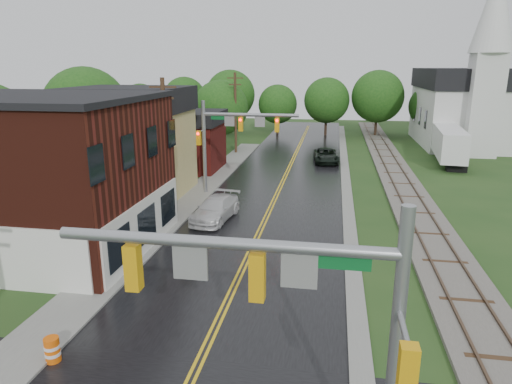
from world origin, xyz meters
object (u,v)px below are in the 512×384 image
(pickup_white, at_px, (215,209))
(construction_barrel, at_px, (52,350))
(church, at_px, (466,99))
(suv_dark, at_px, (326,156))
(utility_pole_b, at_px, (166,144))
(utility_pole_c, at_px, (235,112))
(traffic_signal_far, at_px, (231,131))
(tree_left_b, at_px, (87,112))
(brick_building, at_px, (20,172))
(tree_left_e, at_px, (222,109))
(tree_left_c, at_px, (162,116))
(traffic_signal_near, at_px, (293,303))
(semi_trailer, at_px, (448,142))

(pickup_white, bearing_deg, construction_barrel, -88.80)
(church, height_order, suv_dark, church)
(utility_pole_b, bearing_deg, utility_pole_c, 90.00)
(church, bearing_deg, traffic_signal_far, -131.27)
(utility_pole_b, height_order, tree_left_b, tree_left_b)
(brick_building, bearing_deg, utility_pole_c, 78.91)
(tree_left_e, bearing_deg, tree_left_c, -129.81)
(pickup_white, distance_m, construction_barrel, 15.39)
(utility_pole_b, bearing_deg, construction_barrel, -83.44)
(traffic_signal_near, distance_m, tree_left_e, 45.59)
(utility_pole_c, xyz_separation_m, tree_left_e, (-2.05, 1.90, 0.09))
(brick_building, distance_m, traffic_signal_far, 15.03)
(tree_left_e, bearing_deg, construction_barrel, -84.43)
(traffic_signal_far, height_order, tree_left_c, tree_left_c)
(brick_building, xyz_separation_m, semi_trailer, (28.33, 27.60, -2.00))
(brick_building, relative_size, tree_left_c, 1.87)
(tree_left_c, distance_m, semi_trailer, 29.91)
(traffic_signal_far, xyz_separation_m, tree_left_c, (-10.38, 12.90, -0.46))
(brick_building, height_order, suv_dark, brick_building)
(utility_pole_c, distance_m, semi_trailer, 22.83)
(tree_left_c, relative_size, semi_trailer, 0.67)
(brick_building, bearing_deg, semi_trailer, 44.25)
(utility_pole_c, bearing_deg, traffic_signal_near, -76.26)
(church, bearing_deg, brick_building, -129.98)
(traffic_signal_near, bearing_deg, tree_left_b, 125.49)
(pickup_white, bearing_deg, tree_left_c, 126.78)
(tree_left_b, bearing_deg, church, 29.99)
(pickup_white, bearing_deg, suv_dark, 78.74)
(church, distance_m, semi_trailer, 12.44)
(pickup_white, bearing_deg, traffic_signal_far, 100.08)
(traffic_signal_near, height_order, utility_pole_b, utility_pole_b)
(suv_dark, distance_m, pickup_white, 20.75)
(brick_building, height_order, semi_trailer, brick_building)
(traffic_signal_near, bearing_deg, semi_trailer, 73.05)
(utility_pole_c, height_order, tree_left_b, tree_left_b)
(utility_pole_c, distance_m, construction_barrel, 38.73)
(tree_left_b, distance_m, construction_barrel, 29.82)
(traffic_signal_far, relative_size, tree_left_c, 0.96)
(tree_left_e, bearing_deg, pickup_white, -77.30)
(traffic_signal_far, distance_m, tree_left_c, 16.56)
(traffic_signal_far, distance_m, construction_barrel, 21.96)
(tree_left_c, height_order, construction_barrel, tree_left_c)
(traffic_signal_near, relative_size, pickup_white, 1.46)
(utility_pole_b, relative_size, tree_left_b, 0.93)
(brick_building, distance_m, church, 50.58)
(traffic_signal_near, distance_m, pickup_white, 20.44)
(utility_pole_b, relative_size, tree_left_c, 1.18)
(brick_building, relative_size, suv_dark, 2.75)
(pickup_white, xyz_separation_m, semi_trailer, (19.05, 21.75, 1.42))
(utility_pole_b, height_order, semi_trailer, utility_pole_b)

